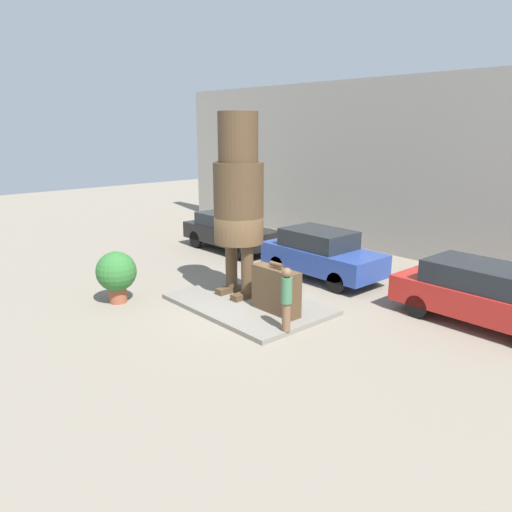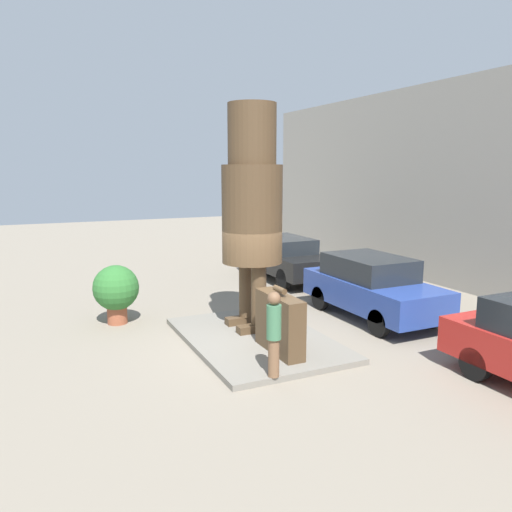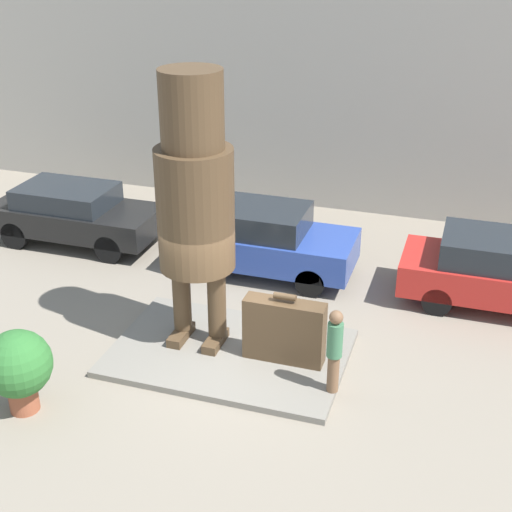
% 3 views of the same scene
% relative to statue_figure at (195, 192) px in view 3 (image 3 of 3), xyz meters
% --- Properties ---
extents(ground_plane, '(60.00, 60.00, 0.00)m').
position_rel_statue_figure_xyz_m(ground_plane, '(0.68, -0.22, -3.22)').
color(ground_plane, gray).
extents(pedestal, '(4.49, 3.01, 0.13)m').
position_rel_statue_figure_xyz_m(pedestal, '(0.68, -0.22, -3.16)').
color(pedestal, slate).
rests_on(pedestal, ground_plane).
extents(building_backdrop, '(28.00, 0.60, 6.85)m').
position_rel_statue_figure_xyz_m(building_backdrop, '(0.68, 8.21, 0.20)').
color(building_backdrop, gray).
rests_on(building_backdrop, ground_plane).
extents(statue_figure, '(1.43, 1.43, 5.30)m').
position_rel_statue_figure_xyz_m(statue_figure, '(0.00, 0.00, 0.00)').
color(statue_figure, '#4C3823').
rests_on(statue_figure, pedestal).
extents(giant_suitcase, '(1.53, 0.41, 1.41)m').
position_rel_statue_figure_xyz_m(giant_suitcase, '(1.77, -0.18, -2.47)').
color(giant_suitcase, '#4C3823').
rests_on(giant_suitcase, pedestal).
extents(tourist, '(0.28, 0.28, 1.62)m').
position_rel_statue_figure_xyz_m(tourist, '(2.86, -0.87, -2.21)').
color(tourist, brown).
rests_on(tourist, pedestal).
extents(parked_car_black, '(4.32, 1.79, 1.53)m').
position_rel_statue_figure_xyz_m(parked_car_black, '(-4.91, 3.54, -2.40)').
color(parked_car_black, black).
rests_on(parked_car_black, ground_plane).
extents(parked_car_blue, '(4.20, 1.82, 1.65)m').
position_rel_statue_figure_xyz_m(parked_car_blue, '(0.23, 3.41, -2.36)').
color(parked_car_blue, '#284293').
rests_on(parked_car_blue, ground_plane).
extents(parked_car_red, '(4.62, 1.83, 1.61)m').
position_rel_statue_figure_xyz_m(parked_car_red, '(5.72, 3.45, -2.38)').
color(parked_car_red, '#B2231E').
rests_on(parked_car_red, ground_plane).
extents(planter_pot, '(1.17, 1.17, 1.53)m').
position_rel_statue_figure_xyz_m(planter_pot, '(-2.12, -2.88, -2.33)').
color(planter_pot, brown).
rests_on(planter_pot, ground_plane).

